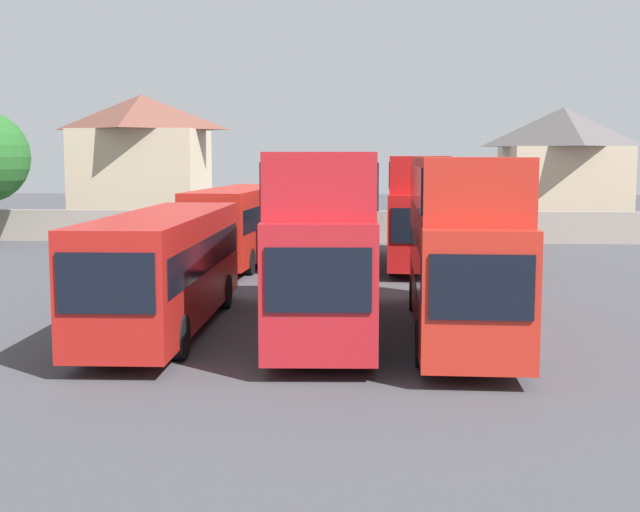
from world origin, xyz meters
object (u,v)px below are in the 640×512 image
at_px(bus_6, 423,204).
at_px(house_terrace_centre, 562,169).
at_px(bus_2, 322,232).
at_px(bus_3, 459,235).
at_px(bus_4, 240,221).
at_px(bus_5, 331,203).
at_px(bus_1, 165,264).
at_px(house_terrace_left, 142,162).

distance_m(bus_6, house_terrace_centre, 20.21).
height_order(bus_2, bus_6, bus_2).
bearing_deg(house_terrace_centre, bus_2, -112.56).
bearing_deg(bus_6, bus_3, 5.06).
height_order(bus_2, bus_4, bus_2).
height_order(bus_4, bus_6, bus_6).
xyz_separation_m(bus_3, bus_6, (-0.06, 15.45, 0.02)).
bearing_deg(bus_2, house_terrace_centre, 154.88).
bearing_deg(bus_6, house_terrace_centre, 155.31).
bearing_deg(bus_2, bus_4, -165.54).
relative_size(bus_2, bus_4, 0.95).
distance_m(bus_4, house_terrace_centre, 25.60).
bearing_deg(bus_5, bus_4, -92.43).
bearing_deg(bus_3, bus_6, -178.32).
height_order(bus_2, house_terrace_centre, house_terrace_centre).
xyz_separation_m(bus_2, bus_3, (3.78, -0.13, -0.06)).
distance_m(bus_1, bus_2, 4.48).
xyz_separation_m(bus_1, bus_5, (3.95, 15.29, 0.91)).
distance_m(bus_3, bus_5, 15.91).
relative_size(bus_1, bus_2, 1.01).
xyz_separation_m(bus_2, house_terrace_centre, (13.65, 32.87, 1.29)).
xyz_separation_m(bus_6, house_terrace_left, (-17.25, 16.55, 1.75)).
xyz_separation_m(bus_4, bus_5, (4.17, 0.16, 0.83)).
bearing_deg(bus_1, house_terrace_centre, 150.45).
bearing_deg(bus_1, bus_2, 90.15).
relative_size(bus_1, bus_3, 0.96).
xyz_separation_m(bus_1, bus_6, (8.10, 15.40, 0.86)).
height_order(bus_3, bus_6, bus_6).
xyz_separation_m(bus_2, house_terrace_left, (-13.53, 31.87, 1.70)).
height_order(bus_1, bus_6, bus_6).
distance_m(bus_6, house_terrace_left, 23.97).
bearing_deg(bus_6, bus_1, -22.92).
bearing_deg(house_terrace_centre, bus_6, -119.52).
relative_size(bus_5, house_terrace_left, 1.17).
height_order(bus_5, bus_6, bus_5).
height_order(bus_2, house_terrace_left, house_terrace_left).
bearing_deg(bus_2, house_terrace_left, -159.56).
bearing_deg(bus_2, bus_5, 179.07).
bearing_deg(bus_6, house_terrace_left, -128.98).
bearing_deg(house_terrace_left, bus_1, -74.02).
relative_size(bus_1, house_terrace_centre, 1.38).
xyz_separation_m(bus_4, bus_6, (8.32, 0.27, 0.79)).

